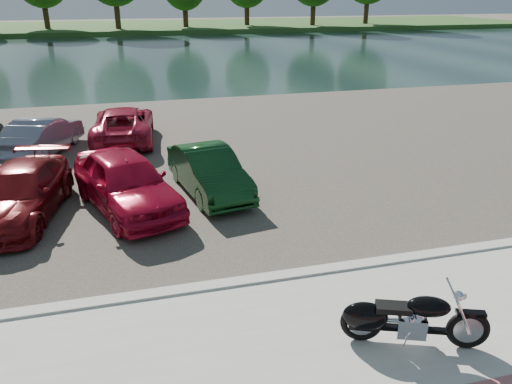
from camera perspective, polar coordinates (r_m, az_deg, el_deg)
The scene contains 12 objects.
ground at distance 8.80m, azimuth 10.48°, elevation -16.15°, with size 200.00×200.00×0.00m, color #595447.
promenade at distance 8.10m, azimuth 13.63°, elevation -19.97°, with size 60.00×6.00×0.10m, color #B2B1A8.
kerb at distance 10.26m, azimuth 5.80°, elevation -9.27°, with size 60.00×0.30×0.14m, color #B2B1A8.
parking_lot at distance 18.26m, azimuth -4.07°, elevation 4.97°, with size 60.00×18.00×0.04m, color #3C3730.
river at distance 46.58m, azimuth -11.22°, elevation 15.11°, with size 120.00×40.00×0.00m, color #1A302E.
far_bank at distance 78.38m, azimuth -13.16°, elevation 17.90°, with size 120.00×24.00×0.60m, color #234D1B.
motorcycle at distance 8.47m, azimuth 16.21°, elevation -13.71°, with size 2.23×1.11×1.05m.
car_3 at distance 13.78m, azimuth -25.37°, elevation -0.12°, with size 1.79×4.41×1.28m, color #610D11.
car_4 at distance 13.29m, azimuth -14.64°, elevation 1.13°, with size 1.78×4.43×1.51m, color #A50B28.
car_5 at distance 14.02m, azimuth -5.41°, elevation 2.38°, with size 1.36×3.89×1.28m, color #0F3716.
car_9 at distance 18.98m, azimuth -23.23°, elevation 5.97°, with size 1.37×3.92×1.29m, color slate.
car_10 at distance 19.62m, azimuth -14.93°, elevation 7.53°, with size 2.16×4.68×1.30m, color #AA1C37.
Camera 1 is at (-3.23, -6.15, 5.40)m, focal length 35.00 mm.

